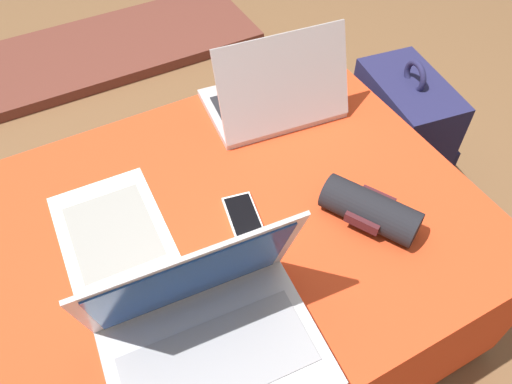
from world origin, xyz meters
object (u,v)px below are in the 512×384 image
laptop_near (209,331)px  paper_sheet (112,231)px  backpack (399,142)px  cell_phone (245,220)px  laptop_far (275,96)px  wrist_brace (370,210)px

laptop_near → paper_sheet: size_ratio=1.24×
backpack → paper_sheet: bearing=104.1°
laptop_near → cell_phone: bearing=54.2°
cell_phone → laptop_far: bearing=61.2°
backpack → wrist_brace: wrist_brace is taller
laptop_far → wrist_brace: laptop_far is taller
laptop_far → backpack: (0.40, -0.08, -0.27)m
laptop_near → cell_phone: size_ratio=2.51×
cell_phone → backpack: (0.63, 0.20, -0.23)m
cell_phone → backpack: 0.70m
backpack → wrist_brace: (-0.40, -0.32, 0.26)m
cell_phone → paper_sheet: 0.27m
backpack → paper_sheet: backpack is taller
laptop_near → laptop_far: bearing=54.4°
cell_phone → paper_sheet: cell_phone is taller
laptop_near → wrist_brace: 0.41m
cell_phone → paper_sheet: bearing=167.8°
laptop_near → wrist_brace: size_ratio=1.79×
laptop_far → paper_sheet: laptop_far is taller
cell_phone → wrist_brace: size_ratio=0.71×
laptop_far → cell_phone: bearing=56.5°
cell_phone → paper_sheet: size_ratio=0.50×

